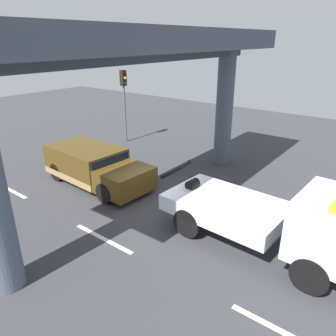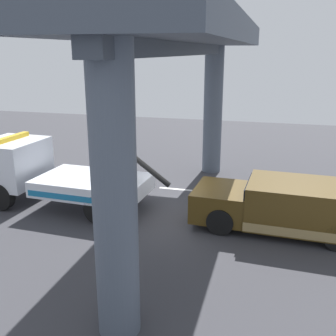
% 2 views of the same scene
% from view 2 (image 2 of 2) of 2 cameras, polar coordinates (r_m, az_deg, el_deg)
% --- Properties ---
extents(ground_plane, '(60.00, 40.00, 0.10)m').
position_cam_2_polar(ground_plane, '(13.69, 0.69, -7.27)').
color(ground_plane, '#38383D').
extents(lane_stripe_mid, '(2.60, 0.16, 0.01)m').
position_cam_2_polar(lane_stripe_mid, '(16.21, 3.20, -3.22)').
color(lane_stripe_mid, silver).
rests_on(lane_stripe_mid, ground).
extents(lane_stripe_east, '(2.60, 0.16, 0.01)m').
position_cam_2_polar(lane_stripe_east, '(18.34, -15.45, -1.45)').
color(lane_stripe_east, silver).
rests_on(lane_stripe_east, ground).
extents(tow_truck_white, '(7.30, 2.67, 2.46)m').
position_cam_2_polar(tow_truck_white, '(15.16, -17.25, -0.61)').
color(tow_truck_white, silver).
rests_on(tow_truck_white, ground).
extents(towed_van_green, '(5.29, 2.42, 1.58)m').
position_cam_2_polar(towed_van_green, '(13.01, 16.50, -5.34)').
color(towed_van_green, '#4C3814').
rests_on(towed_van_green, ground).
extents(overpass_structure, '(3.60, 13.53, 6.44)m').
position_cam_2_polar(overpass_structure, '(12.44, 2.54, 16.52)').
color(overpass_structure, '#4C5666').
rests_on(overpass_structure, ground).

